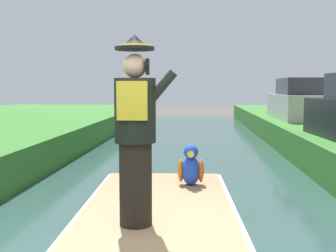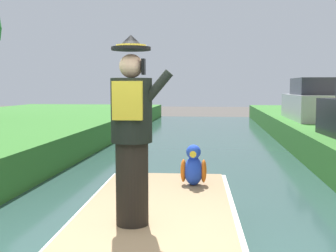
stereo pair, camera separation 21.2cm
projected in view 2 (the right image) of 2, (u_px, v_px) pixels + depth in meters
boat at (157, 236)px, 4.69m from camera, size 1.97×4.27×0.61m
person_pirate at (132, 131)px, 4.06m from camera, size 0.61×0.42×1.85m
parrot_plush at (194, 168)px, 5.77m from camera, size 0.36×0.35×0.57m
parked_car_silver at (314, 102)px, 15.15m from camera, size 1.70×4.00×1.50m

